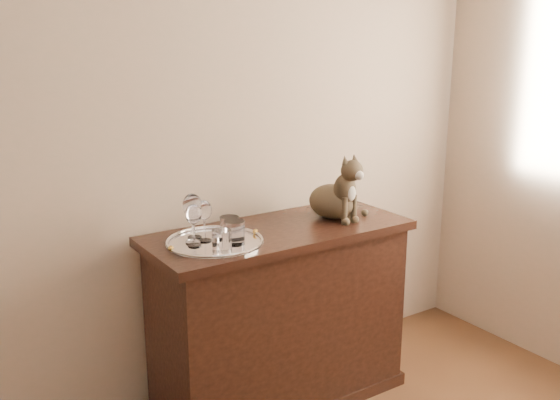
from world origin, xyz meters
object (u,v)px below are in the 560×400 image
(wine_glass_a, at_px, (193,218))
(wine_glass_b, at_px, (194,216))
(wine_glass_c, at_px, (194,225))
(cat, at_px, (333,185))
(tumbler_a, at_px, (234,233))
(sideboard, at_px, (279,316))
(wine_glass_d, at_px, (204,221))
(tumbler_b, at_px, (222,241))
(tray, at_px, (215,243))
(tumbler_c, at_px, (229,227))

(wine_glass_a, xyz_separation_m, wine_glass_b, (0.03, 0.05, -0.01))
(wine_glass_c, distance_m, cat, 0.73)
(wine_glass_a, relative_size, tumbler_a, 2.13)
(sideboard, relative_size, wine_glass_d, 6.94)
(tumbler_b, distance_m, cat, 0.69)
(wine_glass_a, height_order, tumbler_b, wine_glass_a)
(wine_glass_b, xyz_separation_m, wine_glass_c, (-0.04, -0.09, -0.01))
(sideboard, bearing_deg, cat, 1.11)
(tray, relative_size, wine_glass_b, 2.11)
(wine_glass_c, bearing_deg, wine_glass_a, 70.79)
(wine_glass_d, bearing_deg, tumbler_b, -91.07)
(wine_glass_a, distance_m, tumbler_c, 0.17)
(wine_glass_c, height_order, tumbler_a, wine_glass_c)
(tumbler_b, bearing_deg, wine_glass_b, 94.34)
(wine_glass_c, bearing_deg, wine_glass_d, 27.49)
(tumbler_a, height_order, cat, cat)
(cat, bearing_deg, wine_glass_b, 170.10)
(tray, height_order, wine_glass_a, wine_glass_a)
(tumbler_c, bearing_deg, wine_glass_a, 172.24)
(sideboard, relative_size, wine_glass_c, 6.88)
(wine_glass_b, xyz_separation_m, tumbler_c, (0.13, -0.07, -0.05))
(tray, distance_m, cat, 0.66)
(sideboard, height_order, tray, tray)
(wine_glass_b, distance_m, wine_glass_d, 0.06)
(tumbler_b, bearing_deg, tray, 75.69)
(sideboard, xyz_separation_m, cat, (0.30, 0.01, 0.58))
(tumbler_c, height_order, cat, cat)
(wine_glass_a, bearing_deg, cat, -0.54)
(tumbler_a, relative_size, tumbler_b, 1.11)
(wine_glass_b, bearing_deg, tray, -64.43)
(wine_glass_b, height_order, cat, cat)
(cat, bearing_deg, wine_glass_a, 174.55)
(wine_glass_c, bearing_deg, tumbler_b, -63.25)
(sideboard, distance_m, wine_glass_c, 0.67)
(sideboard, xyz_separation_m, wine_glass_a, (-0.41, 0.01, 0.54))
(tumbler_b, bearing_deg, tumbler_a, 31.34)
(wine_glass_a, distance_m, wine_glass_b, 0.06)
(tumbler_a, xyz_separation_m, tumbler_c, (0.03, 0.09, -0.00))
(wine_glass_a, height_order, wine_glass_b, wine_glass_a)
(wine_glass_d, distance_m, cat, 0.67)
(wine_glass_d, xyz_separation_m, tumbler_a, (0.08, -0.10, -0.04))
(wine_glass_b, bearing_deg, cat, -4.99)
(wine_glass_c, bearing_deg, sideboard, 3.54)
(tumbler_a, height_order, tumbler_c, tumbler_a)
(wine_glass_d, height_order, cat, cat)
(tray, relative_size, tumbler_b, 4.57)
(tray, bearing_deg, tumbler_c, 14.72)
(tray, distance_m, wine_glass_a, 0.14)
(sideboard, distance_m, wine_glass_d, 0.63)
(sideboard, distance_m, cat, 0.66)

